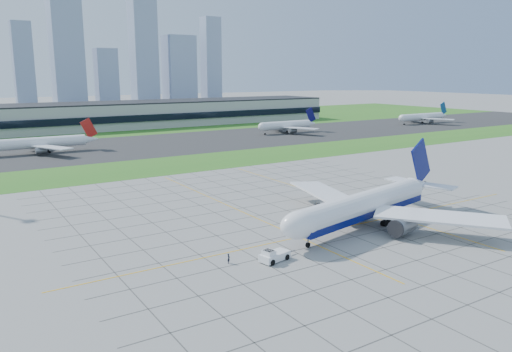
# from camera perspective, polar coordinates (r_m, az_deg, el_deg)

# --- Properties ---
(ground) EXTENTS (1400.00, 1400.00, 0.00)m
(ground) POSITION_cam_1_polar(r_m,az_deg,el_deg) (112.16, 8.39, -5.77)
(ground) COLOR gray
(ground) RESTS_ON ground
(grass_median) EXTENTS (700.00, 35.00, 0.04)m
(grass_median) POSITION_cam_1_polar(r_m,az_deg,el_deg) (187.52, -9.87, 1.24)
(grass_median) COLOR #2C6A1E
(grass_median) RESTS_ON ground
(asphalt_taxiway) EXTENTS (700.00, 75.00, 0.04)m
(asphalt_taxiway) POSITION_cam_1_polar(r_m,az_deg,el_deg) (238.62, -15.02, 3.23)
(asphalt_taxiway) COLOR #383838
(asphalt_taxiway) RESTS_ON ground
(grass_far) EXTENTS (700.00, 145.00, 0.04)m
(grass_far) POSITION_cam_1_polar(r_m,az_deg,el_deg) (344.44, -20.65, 5.35)
(grass_far) COLOR #2C6A1E
(grass_far) RESTS_ON ground
(apron_markings) EXTENTS (120.00, 130.00, 0.03)m
(apron_markings) POSITION_cam_1_polar(r_m,az_deg,el_deg) (120.61, 5.09, -4.44)
(apron_markings) COLOR #474744
(apron_markings) RESTS_ON ground
(terminal) EXTENTS (260.00, 43.00, 15.80)m
(terminal) POSITION_cam_1_polar(r_m,az_deg,el_deg) (330.46, -12.98, 6.94)
(terminal) COLOR #B7B7B2
(terminal) RESTS_ON ground
(airliner) EXTENTS (55.12, 55.28, 17.55)m
(airliner) POSITION_cam_1_polar(r_m,az_deg,el_deg) (112.47, 12.30, -3.33)
(airliner) COLOR white
(airliner) RESTS_ON ground
(pushback_tug) EXTENTS (8.54, 3.91, 2.34)m
(pushback_tug) POSITION_cam_1_polar(r_m,az_deg,el_deg) (91.30, 2.01, -9.08)
(pushback_tug) COLOR white
(pushback_tug) RESTS_ON ground
(crew_near) EXTENTS (0.80, 0.78, 1.85)m
(crew_near) POSITION_cam_1_polar(r_m,az_deg,el_deg) (90.35, -3.14, -9.39)
(crew_near) COLOR black
(crew_near) RESTS_ON ground
(crew_far) EXTENTS (1.02, 0.95, 1.68)m
(crew_far) POSITION_cam_1_polar(r_m,az_deg,el_deg) (126.41, 24.54, -4.33)
(crew_far) COLOR black
(crew_far) RESTS_ON ground
(distant_jet_1) EXTENTS (42.91, 42.66, 14.08)m
(distant_jet_1) POSITION_cam_1_polar(r_m,az_deg,el_deg) (231.05, -23.32, 3.52)
(distant_jet_1) COLOR white
(distant_jet_1) RESTS_ON ground
(distant_jet_2) EXTENTS (37.60, 42.66, 14.08)m
(distant_jet_2) POSITION_cam_1_polar(r_m,az_deg,el_deg) (285.23, 3.53, 5.82)
(distant_jet_2) COLOR white
(distant_jet_2) RESTS_ON ground
(distant_jet_3) EXTENTS (45.07, 42.66, 14.08)m
(distant_jet_3) POSITION_cam_1_polar(r_m,az_deg,el_deg) (358.15, 18.51, 6.43)
(distant_jet_3) COLOR white
(distant_jet_3) RESTS_ON ground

